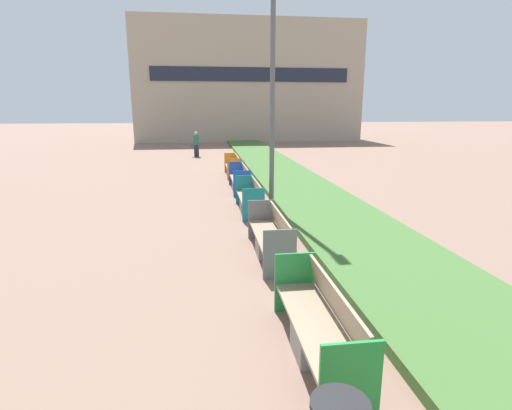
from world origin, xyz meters
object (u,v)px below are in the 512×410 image
at_px(bench_green_frame, 319,329).
at_px(bench_teal_frame, 250,200).
at_px(bench_grey_frame, 271,239).
at_px(pedestrian_walking, 196,144).
at_px(bench_orange_frame, 233,168).
at_px(bench_blue_frame, 240,180).
at_px(street_lamp_post, 273,48).

height_order(bench_green_frame, bench_teal_frame, same).
distance_m(bench_grey_frame, pedestrian_walking, 18.20).
relative_size(bench_green_frame, bench_orange_frame, 1.11).
distance_m(bench_teal_frame, bench_blue_frame, 3.31).
relative_size(bench_blue_frame, street_lamp_post, 0.28).
relative_size(bench_green_frame, bench_blue_frame, 1.00).
bearing_deg(bench_orange_frame, bench_blue_frame, -89.95).
distance_m(bench_blue_frame, bench_orange_frame, 3.39).
relative_size(bench_blue_frame, bench_orange_frame, 1.11).
height_order(bench_orange_frame, street_lamp_post, street_lamp_post).
bearing_deg(pedestrian_walking, bench_grey_frame, -84.34).
bearing_deg(bench_grey_frame, bench_teal_frame, 90.04).
xyz_separation_m(bench_blue_frame, bench_orange_frame, (-0.00, 3.39, -0.01)).
xyz_separation_m(bench_green_frame, bench_teal_frame, (-0.00, 7.29, -0.01)).
distance_m(bench_green_frame, bench_teal_frame, 7.29).
height_order(bench_grey_frame, street_lamp_post, street_lamp_post).
distance_m(bench_grey_frame, bench_blue_frame, 7.02).
bearing_deg(bench_orange_frame, bench_grey_frame, -89.98).
bearing_deg(bench_blue_frame, bench_orange_frame, 90.05).
bearing_deg(street_lamp_post, bench_teal_frame, 161.68).
bearing_deg(bench_teal_frame, bench_orange_frame, 90.00).
relative_size(bench_grey_frame, pedestrian_walking, 1.51).
xyz_separation_m(bench_grey_frame, street_lamp_post, (0.61, 3.51, 4.27)).
bearing_deg(bench_grey_frame, bench_orange_frame, 90.02).
bearing_deg(pedestrian_walking, bench_orange_frame, -76.88).
distance_m(bench_green_frame, bench_orange_frame, 13.99).
bearing_deg(bench_green_frame, pedestrian_walking, 94.73).
bearing_deg(bench_green_frame, bench_blue_frame, 90.00).
distance_m(bench_grey_frame, bench_orange_frame, 10.42).
distance_m(bench_teal_frame, bench_orange_frame, 6.70).
height_order(bench_orange_frame, pedestrian_walking, pedestrian_walking).
xyz_separation_m(bench_green_frame, pedestrian_walking, (-1.79, 21.68, 0.43)).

